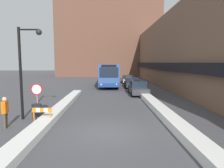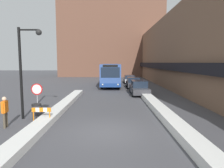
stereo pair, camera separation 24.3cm
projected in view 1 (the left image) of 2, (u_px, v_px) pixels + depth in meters
The scene contains 14 objects.
ground_plane at pixel (109, 132), 10.12m from camera, with size 160.00×160.00×0.00m, color #47474C.
building_row_right at pixel (168, 54), 33.61m from camera, with size 5.50×60.00×10.02m.
building_backdrop_far at pixel (109, 40), 51.29m from camera, with size 26.00×8.00×18.56m.
snow_bank_left at pixel (58, 110), 14.18m from camera, with size 0.90×17.53×0.37m.
snow_bank_right at pixel (164, 113), 13.12m from camera, with size 0.90×17.37×0.46m.
city_bus at pixel (109, 74), 30.36m from camera, with size 2.71×11.57×3.28m.
parked_car_front at pixel (138, 87), 22.05m from camera, with size 1.80×4.74×1.55m.
parked_car_middle at pixel (132, 82), 28.00m from camera, with size 1.87×4.47×1.46m.
parked_car_back at pixel (127, 79), 34.35m from camera, with size 1.81×4.59×1.36m.
stop_sign at pixel (37, 93), 13.19m from camera, with size 0.76×0.08×2.13m.
street_lamp at pixel (25, 62), 12.09m from camera, with size 1.46×0.36×5.63m.
pedestrian at pixel (5, 110), 10.63m from camera, with size 0.26×0.55×1.70m.
trash_bin at pixel (37, 112), 12.39m from camera, with size 0.59×0.59×0.95m.
construction_barricade at pixel (42, 113), 11.39m from camera, with size 1.10×0.06×0.94m.
Camera 1 is at (-0.02, -9.80, 3.52)m, focal length 32.00 mm.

